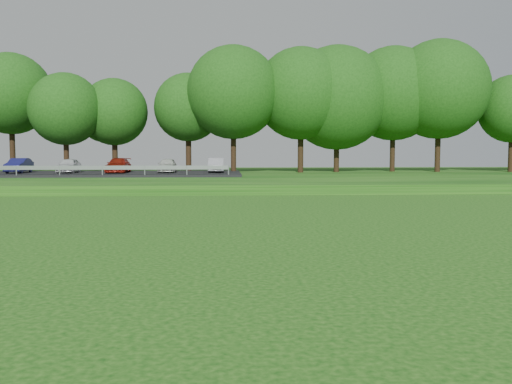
{
  "coord_description": "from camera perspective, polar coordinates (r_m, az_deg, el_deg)",
  "views": [
    {
      "loc": [
        -13.38,
        -14.33,
        2.72
      ],
      "look_at": [
        -12.31,
        4.45,
        1.3
      ],
      "focal_mm": 40.0,
      "sensor_mm": 36.0,
      "label": 1
    }
  ],
  "objects": [
    {
      "name": "treeline",
      "position": [
        54.28,
        11.19,
        9.93
      ],
      "size": [
        104.0,
        7.0,
        15.0
      ],
      "primitive_type": null,
      "color": "#174510",
      "rests_on": "berm"
    },
    {
      "name": "walking_path",
      "position": [
        36.95,
        17.98,
        -0.08
      ],
      "size": [
        130.0,
        1.6,
        0.04
      ],
      "primitive_type": "cube",
      "color": "gray",
      "rests_on": "ground"
    },
    {
      "name": "berm",
      "position": [
        50.21,
        12.2,
        1.46
      ],
      "size": [
        130.0,
        30.0,
        0.6
      ],
      "primitive_type": "cube",
      "color": "#0C3D0B",
      "rests_on": "ground"
    },
    {
      "name": "parking_lot",
      "position": [
        48.47,
        -16.51,
        2.18
      ],
      "size": [
        24.0,
        9.0,
        1.38
      ],
      "color": "black",
      "rests_on": "berm"
    }
  ]
}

